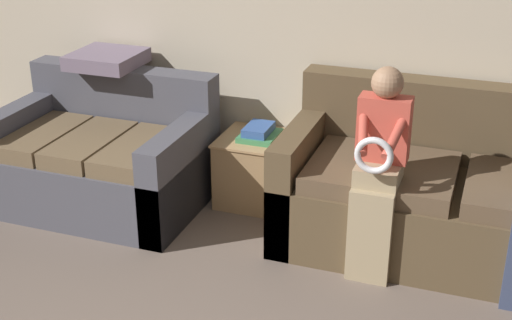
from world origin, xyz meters
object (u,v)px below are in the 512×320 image
child_left_seated (379,165)px  throw_pillow (107,59)px  book_stack (259,133)px  side_shelf (258,169)px  couch_side (103,159)px  couch_main (459,199)px

child_left_seated → throw_pillow: 2.17m
book_stack → throw_pillow: size_ratio=0.62×
child_left_seated → side_shelf: child_left_seated is taller
couch_side → book_stack: (1.03, 0.35, 0.21)m
couch_side → throw_pillow: size_ratio=3.03×
couch_main → couch_side: (-2.40, -0.15, -0.03)m
couch_main → side_shelf: (-1.38, 0.20, -0.09)m
couch_main → child_left_seated: 0.69m
couch_side → child_left_seated: (1.96, -0.26, 0.36)m
couch_main → side_shelf: size_ratio=4.14×
side_shelf → book_stack: book_stack is taller
book_stack → throw_pillow: (-1.15, -0.01, 0.41)m
child_left_seated → side_shelf: size_ratio=2.34×
side_shelf → couch_main: bearing=-8.2°
throw_pillow → child_left_seated: bearing=-16.2°
couch_side → child_left_seated: child_left_seated is taller
couch_main → book_stack: bearing=171.7°
book_stack → throw_pillow: 1.22m
couch_main → book_stack: 1.39m
side_shelf → book_stack: size_ratio=1.80×
child_left_seated → throw_pillow: child_left_seated is taller
child_left_seated → couch_main: bearing=42.8°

